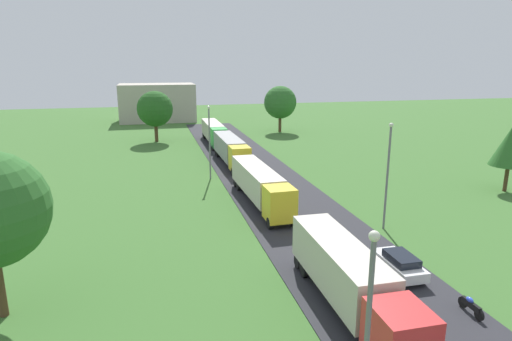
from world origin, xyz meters
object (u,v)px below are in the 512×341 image
Objects in this scene: lamppost_third at (209,139)px; tree_pine at (155,109)px; car_second at (400,263)px; truck_fourth at (214,132)px; distant_building at (157,102)px; lamppost_second at (388,172)px; tree_elm at (511,145)px; truck_third at (231,149)px; motorcycle_courier at (471,306)px; truck_second at (260,184)px; tree_maple at (280,102)px; truck_lead at (349,277)px; lamppost_lead at (367,341)px.

lamppost_third is 0.99× the size of tree_pine.
lamppost_third reaches higher than car_second.
tree_pine reaches higher than truck_fourth.
tree_pine is (-14.61, 54.84, 4.96)m from car_second.
distant_building is (-4.84, 56.30, -0.50)m from lamppost_third.
lamppost_second is 1.23× the size of tree_elm.
motorcycle_courier is at bearing -80.90° from truck_third.
lamppost_second is 19.81m from tree_elm.
car_second is (4.96, -34.26, -1.31)m from truck_third.
tree_pine is 0.51× the size of distant_building.
truck_fourth reaches higher than truck_second.
truck_second is 39.56m from tree_pine.
tree_maple is at bearing 60.24° from lamppost_third.
tree_elm is (27.20, -2.19, 3.03)m from truck_second.
truck_third reaches higher than truck_lead.
tree_maple reaches higher than car_second.
lamppost_lead is at bearing -122.01° from lamppost_second.
tree_maple is at bearing 12.04° from tree_pine.
lamppost_third is (-8.79, 27.24, 4.05)m from car_second.
truck_second is at bearing -71.93° from lamppost_third.
lamppost_second is 50.47m from tree_pine.
tree_elm is (36.51, -40.46, -0.69)m from tree_pine.
lamppost_second is 0.98× the size of tree_maple.
distant_building is (0.98, 28.70, -1.40)m from tree_pine.
car_second is at bearing -146.71° from tree_elm.
tree_maple is (15.30, 43.52, 3.88)m from truck_second.
tree_maple reaches higher than motorcycle_courier.
tree_pine is at bearing 104.90° from motorcycle_courier.
truck_fourth is 11.26m from tree_pine.
tree_maple is 1.03× the size of tree_pine.
lamppost_third is (-10.13, 32.35, 4.34)m from motorcycle_courier.
tree_pine is (-9.31, 38.27, 3.72)m from truck_second.
truck_second is 1.67× the size of lamppost_third.
lamppost_third is (-3.48, 10.68, 2.82)m from truck_second.
lamppost_lead is 0.97× the size of lamppost_second.
tree_elm is at bearing 43.45° from motorcycle_courier.
lamppost_third is 33.28m from tree_elm.
tree_elm is (30.69, -12.87, 0.22)m from lamppost_third.
lamppost_second is at bearing -79.12° from truck_fourth.
car_second is 0.49× the size of lamppost_lead.
truck_second is 33.82m from truck_fourth.
motorcycle_courier is (6.55, -1.99, -1.54)m from truck_lead.
distant_building is (-8.69, 33.15, 2.29)m from truck_fourth.
car_second is 28.91m from lamppost_third.
truck_lead is 1.75× the size of tree_elm.
distant_building is at bearing 99.27° from car_second.
tree_pine is at bearing 115.11° from truck_third.
lamppost_third is at bearing 107.38° from motorcycle_courier.
motorcycle_courier is 62.25m from tree_pine.
distant_building is at bearing 97.09° from truck_second.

